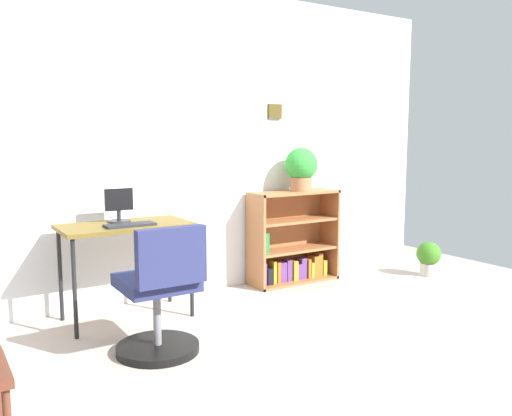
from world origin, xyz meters
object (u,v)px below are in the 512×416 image
Objects in this scene: keyboard at (130,225)px; bookshelf_low at (291,242)px; office_chair at (160,300)px; potted_plant_on_shelf at (301,167)px; monitor at (119,207)px; potted_plant_floor at (429,257)px; desk at (125,233)px.

bookshelf_low is at bearing 11.08° from keyboard.
potted_plant_on_shelf is at bearing 27.78° from office_chair.
monitor reaches higher than keyboard.
monitor is 0.29× the size of bookshelf_low.
potted_plant_floor is (2.90, -0.24, -0.54)m from keyboard.
office_chair is at bearing -149.83° from bookshelf_low.
potted_plant_on_shelf is 1.19× the size of potted_plant_floor.
bookshelf_low reaches higher than desk.
keyboard is at bearing -171.12° from potted_plant_on_shelf.
office_chair reaches higher than desk.
office_chair is at bearing -93.64° from desk.
office_chair reaches higher than potted_plant_floor.
bookshelf_low reaches higher than office_chair.
potted_plant_on_shelf is at bearing 5.00° from desk.
office_chair is 2.12m from potted_plant_on_shelf.
desk is 3.70× the size of monitor.
keyboard is 1.78m from potted_plant_on_shelf.
bookshelf_low is at bearing 143.11° from potted_plant_on_shelf.
desk is 2.64× the size of keyboard.
desk is at bearing -84.11° from monitor.
desk is 2.35× the size of potted_plant_on_shelf.
desk is 1.08× the size of bookshelf_low.
potted_plant_floor is at bearing 8.23° from office_chair.
monitor reaches higher than potted_plant_floor.
monitor reaches higher than office_chair.
potted_plant_floor is (2.91, -0.45, -0.64)m from monitor.
potted_plant_floor is at bearing -4.64° from keyboard.
potted_plant_on_shelf is (0.07, -0.05, 0.70)m from bookshelf_low.
keyboard is at bearing -91.41° from desk.
bookshelf_low is at bearing 7.08° from desk.
bookshelf_low is (1.66, 0.10, -0.46)m from monitor.
office_chair is (-0.05, -0.78, -0.29)m from desk.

